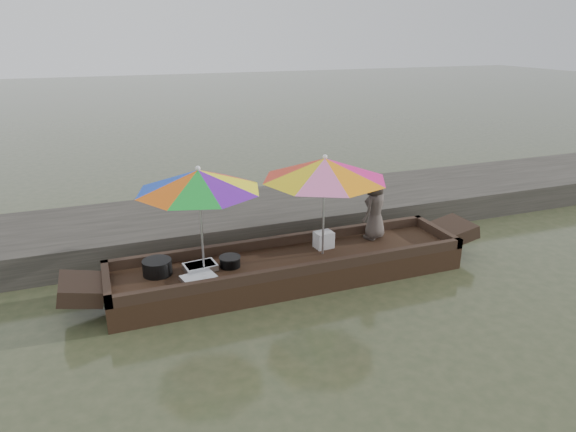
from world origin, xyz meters
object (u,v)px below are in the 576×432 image
object	(u,v)px
tray_crayfish	(200,267)
charcoal_grill	(230,262)
boat_hull	(290,269)
tray_scallop	(199,278)
cooking_pot	(157,267)
vendor	(375,208)
umbrella_stern	(324,206)
supply_bag	(324,240)
umbrella_bow	(201,221)

from	to	relation	value
tray_crayfish	charcoal_grill	distance (m)	0.43
boat_hull	tray_scallop	xyz separation A→B (m)	(-1.43, -0.20, 0.21)
cooking_pot	vendor	xyz separation A→B (m)	(3.52, 0.11, 0.41)
tray_crayfish	vendor	bearing A→B (deg)	3.64
tray_scallop	umbrella_stern	xyz separation A→B (m)	(1.96, 0.20, 0.74)
cooking_pot	supply_bag	size ratio (longest dim) A/B	1.45
supply_bag	umbrella_stern	world-z (taller)	umbrella_stern
tray_scallop	vendor	xyz separation A→B (m)	(3.01, 0.49, 0.48)
tray_crayfish	tray_scallop	bearing A→B (deg)	-105.84
tray_scallop	vendor	size ratio (longest dim) A/B	0.44
vendor	umbrella_bow	bearing A→B (deg)	-22.96
vendor	umbrella_bow	distance (m)	2.92
charcoal_grill	vendor	size ratio (longest dim) A/B	0.29
boat_hull	tray_scallop	bearing A→B (deg)	-171.93
tray_scallop	vendor	bearing A→B (deg)	9.27
cooking_pot	tray_scallop	xyz separation A→B (m)	(0.50, -0.38, -0.08)
boat_hull	tray_crayfish	world-z (taller)	tray_crayfish
cooking_pot	umbrella_stern	size ratio (longest dim) A/B	0.22
cooking_pot	boat_hull	bearing A→B (deg)	-5.37
umbrella_bow	vendor	bearing A→B (deg)	5.71
charcoal_grill	umbrella_bow	size ratio (longest dim) A/B	0.17
vendor	supply_bag	bearing A→B (deg)	-24.30
charcoal_grill	umbrella_stern	bearing A→B (deg)	-2.54
cooking_pot	umbrella_stern	bearing A→B (deg)	-4.22
supply_bag	vendor	size ratio (longest dim) A/B	0.27
charcoal_grill	cooking_pot	bearing A→B (deg)	173.40
umbrella_bow	umbrella_stern	world-z (taller)	same
cooking_pot	charcoal_grill	xyz separation A→B (m)	(1.02, -0.12, -0.04)
vendor	umbrella_bow	size ratio (longest dim) A/B	0.60
boat_hull	tray_crayfish	size ratio (longest dim) A/B	11.84
cooking_pot	tray_crayfish	size ratio (longest dim) A/B	0.90
tray_scallop	umbrella_stern	size ratio (longest dim) A/B	0.24
cooking_pot	tray_scallop	size ratio (longest dim) A/B	0.90
umbrella_bow	supply_bag	bearing A→B (deg)	6.35
supply_bag	umbrella_bow	world-z (taller)	umbrella_bow
boat_hull	umbrella_bow	world-z (taller)	umbrella_bow
charcoal_grill	supply_bag	world-z (taller)	supply_bag
vendor	charcoal_grill	bearing A→B (deg)	-23.52
boat_hull	umbrella_bow	xyz separation A→B (m)	(-1.31, 0.00, 0.95)
tray_crayfish	charcoal_grill	size ratio (longest dim) A/B	1.52
boat_hull	cooking_pot	xyz separation A→B (m)	(-1.93, 0.18, 0.28)
supply_bag	umbrella_stern	xyz separation A→B (m)	(-0.12, -0.22, 0.65)
cooking_pot	supply_bag	world-z (taller)	supply_bag
boat_hull	charcoal_grill	bearing A→B (deg)	176.00
vendor	cooking_pot	bearing A→B (deg)	-26.91
tray_crayfish	supply_bag	world-z (taller)	supply_bag
boat_hull	tray_crayfish	distance (m)	1.36
tray_scallop	charcoal_grill	bearing A→B (deg)	27.34
cooking_pot	charcoal_grill	size ratio (longest dim) A/B	1.37
charcoal_grill	supply_bag	distance (m)	1.57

